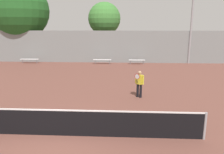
{
  "coord_description": "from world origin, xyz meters",
  "views": [
    {
      "loc": [
        2.35,
        -7.41,
        4.03
      ],
      "look_at": [
        1.64,
        5.94,
        0.9
      ],
      "focal_mm": 35.0,
      "sensor_mm": 36.0,
      "label": 1
    }
  ],
  "objects_px": {
    "bench_adjacent_court": "(29,59)",
    "tree_green_broad": "(104,19)",
    "light_pole_far_right": "(193,1)",
    "tennis_net": "(60,122)",
    "bench_courtside_far": "(137,60)",
    "tree_green_tall": "(20,10)",
    "tennis_player": "(139,83)",
    "bench_courtside_near": "(102,60)"
  },
  "relations": [
    {
      "from": "bench_courtside_near",
      "to": "tree_green_tall",
      "type": "bearing_deg",
      "value": 164.22
    },
    {
      "from": "light_pole_far_right",
      "to": "tree_green_tall",
      "type": "xyz_separation_m",
      "value": [
        -19.41,
        1.87,
        -0.73
      ]
    },
    {
      "from": "bench_courtside_far",
      "to": "bench_adjacent_court",
      "type": "xyz_separation_m",
      "value": [
        -11.83,
        0.0,
        0.0
      ]
    },
    {
      "from": "tennis_net",
      "to": "bench_courtside_far",
      "type": "height_order",
      "value": "tennis_net"
    },
    {
      "from": "tennis_net",
      "to": "bench_courtside_far",
      "type": "distance_m",
      "value": 16.43
    },
    {
      "from": "bench_adjacent_court",
      "to": "tree_green_tall",
      "type": "height_order",
      "value": "tree_green_tall"
    },
    {
      "from": "bench_courtside_far",
      "to": "tennis_net",
      "type": "bearing_deg",
      "value": -103.31
    },
    {
      "from": "bench_courtside_far",
      "to": "tree_green_broad",
      "type": "distance_m",
      "value": 7.61
    },
    {
      "from": "bench_courtside_near",
      "to": "bench_adjacent_court",
      "type": "height_order",
      "value": "same"
    },
    {
      "from": "bench_adjacent_court",
      "to": "tree_green_broad",
      "type": "distance_m",
      "value": 10.27
    },
    {
      "from": "tennis_net",
      "to": "bench_adjacent_court",
      "type": "bearing_deg",
      "value": 116.72
    },
    {
      "from": "tennis_net",
      "to": "tree_green_broad",
      "type": "xyz_separation_m",
      "value": [
        -0.12,
        20.75,
        4.38
      ]
    },
    {
      "from": "tennis_player",
      "to": "bench_courtside_near",
      "type": "distance_m",
      "value": 11.72
    },
    {
      "from": "tennis_player",
      "to": "light_pole_far_right",
      "type": "xyz_separation_m",
      "value": [
        6.27,
        12.19,
        5.66
      ]
    },
    {
      "from": "bench_adjacent_court",
      "to": "bench_courtside_near",
      "type": "bearing_deg",
      "value": 0.0
    },
    {
      "from": "tennis_net",
      "to": "tree_green_broad",
      "type": "height_order",
      "value": "tree_green_broad"
    },
    {
      "from": "bench_adjacent_court",
      "to": "light_pole_far_right",
      "type": "height_order",
      "value": "light_pole_far_right"
    },
    {
      "from": "tennis_player",
      "to": "tree_green_broad",
      "type": "xyz_separation_m",
      "value": [
        -3.39,
        16.02,
        4.03
      ]
    },
    {
      "from": "bench_adjacent_court",
      "to": "tree_green_broad",
      "type": "xyz_separation_m",
      "value": [
        7.93,
        4.76,
        4.47
      ]
    },
    {
      "from": "tennis_net",
      "to": "tree_green_tall",
      "type": "height_order",
      "value": "tree_green_tall"
    },
    {
      "from": "bench_adjacent_court",
      "to": "bench_courtside_far",
      "type": "bearing_deg",
      "value": -0.0
    },
    {
      "from": "bench_adjacent_court",
      "to": "tree_green_tall",
      "type": "xyz_separation_m",
      "value": [
        -1.83,
        2.8,
        5.37
      ]
    },
    {
      "from": "light_pole_far_right",
      "to": "bench_adjacent_court",
      "type": "bearing_deg",
      "value": -176.96
    },
    {
      "from": "tennis_player",
      "to": "bench_courtside_far",
      "type": "bearing_deg",
      "value": 120.2
    },
    {
      "from": "bench_adjacent_court",
      "to": "light_pole_far_right",
      "type": "relative_size",
      "value": 0.19
    },
    {
      "from": "tennis_net",
      "to": "bench_courtside_near",
      "type": "xyz_separation_m",
      "value": [
        0.04,
        15.99,
        -0.09
      ]
    },
    {
      "from": "bench_courtside_far",
      "to": "bench_courtside_near",
      "type": "bearing_deg",
      "value": 180.0
    },
    {
      "from": "light_pole_far_right",
      "to": "tree_green_broad",
      "type": "height_order",
      "value": "light_pole_far_right"
    },
    {
      "from": "tree_green_tall",
      "to": "tree_green_broad",
      "type": "height_order",
      "value": "tree_green_tall"
    },
    {
      "from": "bench_courtside_far",
      "to": "light_pole_far_right",
      "type": "xyz_separation_m",
      "value": [
        5.75,
        0.93,
        6.1
      ]
    },
    {
      "from": "bench_courtside_near",
      "to": "tree_green_tall",
      "type": "xyz_separation_m",
      "value": [
        -9.91,
        2.8,
        5.37
      ]
    },
    {
      "from": "bench_courtside_far",
      "to": "tree_green_tall",
      "type": "xyz_separation_m",
      "value": [
        -13.66,
        2.8,
        5.38
      ]
    },
    {
      "from": "tennis_net",
      "to": "tree_green_tall",
      "type": "relative_size",
      "value": 1.17
    },
    {
      "from": "bench_adjacent_court",
      "to": "tree_green_broad",
      "type": "relative_size",
      "value": 0.29
    },
    {
      "from": "tennis_net",
      "to": "light_pole_far_right",
      "type": "relative_size",
      "value": 0.98
    },
    {
      "from": "tree_green_broad",
      "to": "tennis_net",
      "type": "bearing_deg",
      "value": -89.67
    },
    {
      "from": "tennis_net",
      "to": "light_pole_far_right",
      "type": "xyz_separation_m",
      "value": [
        9.53,
        16.92,
        6.01
      ]
    },
    {
      "from": "tennis_player",
      "to": "tree_green_tall",
      "type": "height_order",
      "value": "tree_green_tall"
    },
    {
      "from": "light_pole_far_right",
      "to": "tennis_net",
      "type": "bearing_deg",
      "value": -119.4
    },
    {
      "from": "tree_green_tall",
      "to": "tree_green_broad",
      "type": "distance_m",
      "value": 9.99
    },
    {
      "from": "light_pole_far_right",
      "to": "tree_green_broad",
      "type": "relative_size",
      "value": 1.57
    },
    {
      "from": "tennis_player",
      "to": "tennis_net",
      "type": "bearing_deg",
      "value": -91.82
    }
  ]
}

